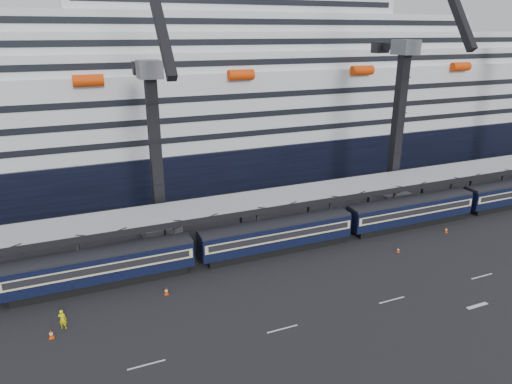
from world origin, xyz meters
TOP-DOWN VIEW (x-y plane):
  - ground at (0.00, 0.00)m, footprint 260.00×260.00m
  - lane_markings at (8.15, -5.23)m, footprint 111.00×4.27m
  - train at (-4.65, 10.00)m, footprint 133.05×3.00m
  - canopy at (0.00, 14.00)m, footprint 130.00×6.25m
  - cruise_ship at (-1.08, 45.99)m, footprint 214.09×28.84m
  - crane_dark_near at (-20.00, 18.59)m, footprint 4.50×17.75m
  - crane_dark_mid at (15.00, 17.59)m, footprint 4.50×18.24m
  - worker at (-31.99, 3.63)m, footprint 0.81×0.66m
  - traffic_cone_b at (-32.98, 2.56)m, footprint 0.43×0.43m
  - traffic_cone_c at (-22.33, 5.63)m, footprint 0.42×0.42m
  - traffic_cone_d at (5.35, 4.11)m, footprint 0.34×0.34m
  - traffic_cone_e at (14.97, 6.33)m, footprint 0.38×0.38m

SIDE VIEW (x-z plane):
  - ground at x=0.00m, z-range 0.00..0.00m
  - lane_markings at x=8.15m, z-range 0.00..0.02m
  - traffic_cone_d at x=5.35m, z-range 0.00..0.67m
  - traffic_cone_e at x=14.97m, z-range 0.00..0.75m
  - traffic_cone_c at x=-22.33m, z-range -0.01..0.83m
  - traffic_cone_b at x=-32.98m, z-range -0.01..0.86m
  - worker at x=-31.99m, z-range 0.00..1.92m
  - train at x=-4.65m, z-range 0.18..4.23m
  - canopy at x=0.00m, z-range 2.49..8.01m
  - crane_dark_near at x=-20.00m, z-range -5.61..29.47m
  - cruise_ship at x=-1.08m, z-range -4.66..29.34m
  - crane_dark_mid at x=15.00m, z-range -6.46..33.18m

